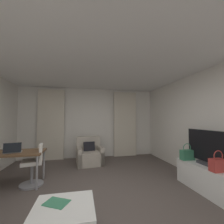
{
  "coord_description": "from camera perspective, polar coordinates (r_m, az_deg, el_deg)",
  "views": [
    {
      "loc": [
        -0.31,
        -2.63,
        1.44
      ],
      "look_at": [
        0.51,
        1.28,
        1.63
      ],
      "focal_mm": 23.33,
      "sensor_mm": 36.0,
      "label": 1
    }
  ],
  "objects": [
    {
      "name": "wall_right",
      "position": [
        3.87,
        35.49,
        -4.33
      ],
      "size": [
        0.06,
        6.12,
        2.6
      ],
      "color": "silver",
      "rests_on": "ground"
    },
    {
      "name": "tv_flatscreen",
      "position": [
        3.59,
        33.15,
        -11.89
      ],
      "size": [
        0.2,
        0.96,
        0.7
      ],
      "color": "#333338",
      "rests_on": "tv_console"
    },
    {
      "name": "ground_plane",
      "position": [
        3.01,
        -5.23,
        -31.31
      ],
      "size": [
        12.0,
        12.0,
        0.0
      ],
      "primitive_type": "plane",
      "color": "#564C47"
    },
    {
      "name": "ceiling",
      "position": [
        2.9,
        -4.98,
        21.46
      ],
      "size": [
        5.12,
        6.12,
        0.06
      ],
      "primitive_type": "cube",
      "color": "white",
      "rests_on": "wall_left"
    },
    {
      "name": "armchair",
      "position": [
        4.97,
        -8.8,
        -16.28
      ],
      "size": [
        0.87,
        0.87,
        0.84
      ],
      "color": "#B2A899",
      "rests_on": "ground"
    },
    {
      "name": "curtain_right_panel",
      "position": [
        5.78,
        5.14,
        -4.64
      ],
      "size": [
        0.9,
        0.06,
        2.5
      ],
      "color": "beige",
      "rests_on": "ground"
    },
    {
      "name": "magazine_open",
      "position": [
        2.19,
        -20.88,
        -30.27
      ],
      "size": [
        0.34,
        0.31,
        0.01
      ],
      "color": "#387F5B",
      "rests_on": "coffee_table"
    },
    {
      "name": "desk_chair",
      "position": [
        3.82,
        -28.24,
        -18.37
      ],
      "size": [
        0.48,
        0.48,
        0.88
      ],
      "color": "gray",
      "rests_on": "ground"
    },
    {
      "name": "handbag_secondary",
      "position": [
        3.31,
        36.28,
        -16.27
      ],
      "size": [
        0.3,
        0.14,
        0.37
      ],
      "color": "#B73833",
      "rests_on": "tv_console"
    },
    {
      "name": "curtain_left_panel",
      "position": [
        5.63,
        -22.79,
        -4.48
      ],
      "size": [
        0.9,
        0.06,
        2.5
      ],
      "color": "beige",
      "rests_on": "ground"
    },
    {
      "name": "wall_window",
      "position": [
        5.67,
        -8.71,
        -4.15
      ],
      "size": [
        5.12,
        0.06,
        2.6
      ],
      "color": "silver",
      "rests_on": "ground"
    },
    {
      "name": "handbag_primary",
      "position": [
        3.83,
        27.4,
        -14.54
      ],
      "size": [
        0.3,
        0.14,
        0.37
      ],
      "color": "#387F5B",
      "rests_on": "tv_console"
    },
    {
      "name": "laptop",
      "position": [
        3.81,
        -34.33,
        -12.38
      ],
      "size": [
        0.37,
        0.31,
        0.22
      ],
      "color": "#ADADB2",
      "rests_on": "desk"
    },
    {
      "name": "tv_console",
      "position": [
        3.74,
        33.18,
        -20.71
      ],
      "size": [
        0.52,
        1.16,
        0.52
      ],
      "color": "white",
      "rests_on": "ground"
    },
    {
      "name": "desk",
      "position": [
        3.91,
        -34.17,
        -13.76
      ],
      "size": [
        1.21,
        0.67,
        0.73
      ],
      "color": "brown",
      "rests_on": "ground"
    }
  ]
}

